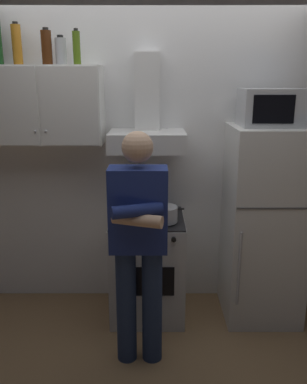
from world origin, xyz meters
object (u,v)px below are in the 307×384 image
at_px(bottle_olive_oil, 76,48).
at_px(refrigerator, 263,225).
at_px(microwave, 272,107).
at_px(upper_cabinet, 45,105).
at_px(range_hood, 147,125).
at_px(person_standing, 139,243).
at_px(stove_oven, 148,266).
at_px(bottle_canister_steel, 61,51).
at_px(bottle_rum_dark, 47,47).
at_px(bottle_liquor_amber, 17,45).
at_px(cooking_pot, 164,214).

bearing_deg(bottle_olive_oil, refrigerator, -4.19).
bearing_deg(microwave, upper_cabinet, 176.52).
height_order(range_hood, person_standing, range_hood).
bearing_deg(stove_oven, upper_cabinet, 171.10).
bearing_deg(bottle_canister_steel, bottle_rum_dark, -168.91).
relative_size(stove_oven, bottle_rum_dark, 3.25).
relative_size(range_hood, refrigerator, 0.47).
xyz_separation_m(range_hood, bottle_liquor_amber, (-0.99, 0.02, 0.60)).
distance_m(upper_cabinet, bottle_liquor_amber, 0.49).
xyz_separation_m(upper_cabinet, cooking_pot, (0.93, -0.24, -0.82)).
bearing_deg(bottle_canister_steel, bottle_liquor_amber, -177.79).
distance_m(upper_cabinet, bottle_rum_dark, 0.43).
height_order(stove_oven, refrigerator, refrigerator).
height_order(refrigerator, bottle_canister_steel, bottle_canister_steel).
height_order(stove_oven, cooking_pot, cooking_pot).
xyz_separation_m(upper_cabinet, bottle_rum_dark, (0.04, 0.02, 0.43)).
height_order(microwave, bottle_liquor_amber, bottle_liquor_amber).
bearing_deg(refrigerator, stove_oven, -179.96).
bearing_deg(microwave, bottle_canister_steel, 174.97).
bearing_deg(bottle_canister_steel, bottle_olive_oil, -21.54).
bearing_deg(upper_cabinet, bottle_liquor_amber, 173.06).
distance_m(range_hood, microwave, 0.97).
relative_size(upper_cabinet, bottle_rum_dark, 3.34).
distance_m(upper_cabinet, refrigerator, 2.00).
xyz_separation_m(upper_cabinet, bottle_canister_steel, (0.14, 0.04, 0.40)).
bearing_deg(stove_oven, person_standing, -94.72).
relative_size(refrigerator, microwave, 3.33).
height_order(cooking_pot, bottle_rum_dark, bottle_rum_dark).
distance_m(refrigerator, bottle_liquor_amber, 2.39).
xyz_separation_m(refrigerator, microwave, (-0.00, 0.02, 0.94)).
relative_size(cooking_pot, bottle_rum_dark, 1.17).
height_order(person_standing, cooking_pot, person_standing).
relative_size(refrigerator, bottle_canister_steel, 7.34).
height_order(stove_oven, bottle_canister_steel, bottle_canister_steel).
bearing_deg(refrigerator, cooking_pot, -171.68).
bearing_deg(range_hood, bottle_rum_dark, 178.94).
height_order(refrigerator, microwave, microwave).
distance_m(bottle_rum_dark, bottle_canister_steel, 0.11).
xyz_separation_m(refrigerator, bottle_liquor_amber, (-1.94, 0.15, 1.40)).
relative_size(upper_cabinet, cooking_pot, 2.85).
height_order(cooking_pot, bottle_canister_steel, bottle_canister_steel).
xyz_separation_m(person_standing, bottle_liquor_amber, (-0.94, 0.75, 1.30)).
height_order(person_standing, bottle_olive_oil, bottle_olive_oil).
bearing_deg(upper_cabinet, bottle_canister_steel, 13.92).
bearing_deg(range_hood, cooking_pot, -62.12).
xyz_separation_m(upper_cabinet, range_hood, (0.80, 0.00, -0.15)).
height_order(refrigerator, person_standing, person_standing).
relative_size(stove_oven, person_standing, 0.53).
xyz_separation_m(bottle_canister_steel, bottle_olive_oil, (0.13, -0.05, 0.02)).
distance_m(cooking_pot, bottle_canister_steel, 1.48).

